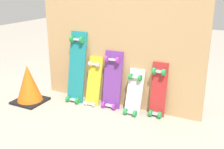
# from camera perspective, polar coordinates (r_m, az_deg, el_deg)

# --- Properties ---
(ground_plane) EXTENTS (12.00, 12.00, 0.00)m
(ground_plane) POSITION_cam_1_polar(r_m,az_deg,el_deg) (3.14, 0.59, -6.48)
(ground_plane) COLOR #A89E8E
(plywood_wall_panel) EXTENTS (1.87, 0.04, 1.53)m
(plywood_wall_panel) POSITION_cam_1_polar(r_m,az_deg,el_deg) (2.96, 1.25, 7.61)
(plywood_wall_panel) COLOR tan
(plywood_wall_panel) RESTS_ON ground
(skateboard_teal) EXTENTS (0.21, 0.23, 0.86)m
(skateboard_teal) POSITION_cam_1_polar(r_m,az_deg,el_deg) (3.19, -7.35, 0.93)
(skateboard_teal) COLOR #197A7F
(skateboard_teal) RESTS_ON ground
(skateboard_yellow) EXTENTS (0.17, 0.21, 0.62)m
(skateboard_yellow) POSITION_cam_1_polar(r_m,az_deg,el_deg) (3.12, -3.83, -1.98)
(skateboard_yellow) COLOR gold
(skateboard_yellow) RESTS_ON ground
(skateboard_purple) EXTENTS (0.21, 0.18, 0.69)m
(skateboard_purple) POSITION_cam_1_polar(r_m,az_deg,el_deg) (3.02, 0.00, -1.68)
(skateboard_purple) COLOR #6B338C
(skateboard_purple) RESTS_ON ground
(skateboard_white) EXTENTS (0.17, 0.22, 0.53)m
(skateboard_white) POSITION_cam_1_polar(r_m,az_deg,el_deg) (2.92, 4.52, -4.21)
(skateboard_white) COLOR silver
(skateboard_white) RESTS_ON ground
(skateboard_red) EXTENTS (0.16, 0.14, 0.63)m
(skateboard_red) POSITION_cam_1_polar(r_m,az_deg,el_deg) (2.87, 9.47, -3.72)
(skateboard_red) COLOR #B22626
(skateboard_red) RESTS_ON ground
(traffic_cone) EXTENTS (0.34, 0.34, 0.44)m
(traffic_cone) POSITION_cam_1_polar(r_m,az_deg,el_deg) (3.30, -16.83, -1.94)
(traffic_cone) COLOR black
(traffic_cone) RESTS_ON ground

